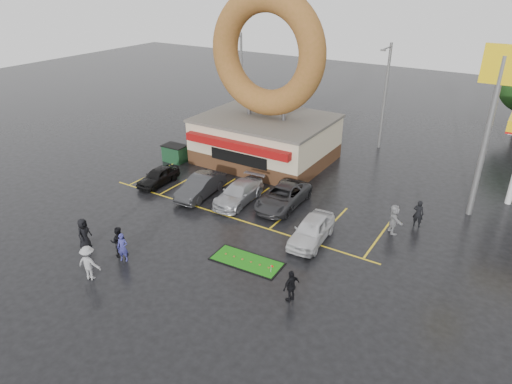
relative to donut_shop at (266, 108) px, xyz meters
The scene contains 19 objects.
ground 14.04m from the donut_shop, 76.98° to the right, with size 120.00×120.00×0.00m, color black.
donut_shop is the anchor object (origin of this frame).
shell_sign 16.29m from the donut_shop, ahead, with size 2.20×0.36×10.60m.
streetlight_left 9.87m from the donut_shop, 135.22° to the left, with size 0.40×2.21×9.00m.
streetlight_mid 10.59m from the donut_shop, 48.62° to the left, with size 0.40×2.21×9.00m.
car_black 10.02m from the donut_shop, 117.55° to the right, with size 1.47×3.65×1.24m, color black.
car_dgrey 8.94m from the donut_shop, 92.72° to the right, with size 1.56×4.48×1.48m, color #29292B.
car_silver 8.72m from the donut_shop, 72.43° to the right, with size 1.88×4.63×1.34m, color #A3A4A8.
car_grey 9.07m from the donut_shop, 50.84° to the right, with size 2.31×5.01×1.39m, color #2E2E30.
car_white 13.37m from the donut_shop, 47.04° to the right, with size 1.72×4.27×1.45m, color silver.
person_blue 17.03m from the donut_shop, 86.56° to the right, with size 0.60×0.39×1.65m, color navy.
person_blackjkt 16.78m from the donut_shop, 88.41° to the right, with size 0.87×0.68×1.78m, color black.
person_hoodie 19.00m from the donut_shop, 87.60° to the right, with size 1.23×0.71×1.91m, color #959598.
person_bystander 17.30m from the donut_shop, 96.23° to the right, with size 0.89×0.58×1.83m, color black.
person_cameraman 18.35m from the donut_shop, 55.17° to the right, with size 0.99×0.41×1.69m, color black.
person_walker_near 14.27m from the donut_shop, 25.51° to the right, with size 1.72×0.55×1.86m, color #959598.
person_walker_far 14.66m from the donut_shop, 17.94° to the right, with size 0.64×0.42×1.75m, color black.
dumpster 8.40m from the donut_shop, 146.57° to the right, with size 1.80×1.20×1.30m, color #1B4729.
putting_green 15.45m from the donut_shop, 62.96° to the right, with size 4.03×1.90×0.50m.
Camera 1 is at (15.08, -17.41, 14.23)m, focal length 32.00 mm.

